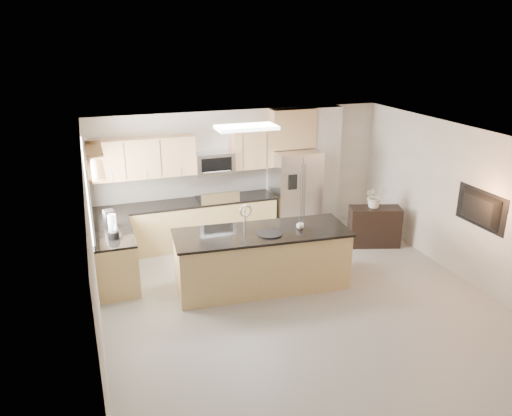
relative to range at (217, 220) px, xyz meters
name	(u,v)px	position (x,y,z in m)	size (l,w,h in m)	color
floor	(304,307)	(0.60, -2.92, -0.47)	(6.50, 6.50, 0.00)	#9F9D97
ceiling	(310,143)	(0.60, -2.92, 2.13)	(6.00, 6.50, 0.02)	silver
wall_back	(240,174)	(0.60, 0.33, 0.83)	(6.00, 0.02, 2.60)	silver
wall_front	(459,360)	(0.60, -6.17, 0.83)	(6.00, 0.02, 2.60)	silver
wall_left	(93,259)	(-2.40, -2.92, 0.83)	(0.02, 6.50, 2.60)	silver
wall_right	(472,208)	(3.60, -2.92, 0.83)	(0.02, 6.50, 2.60)	silver
back_counter	(187,224)	(-0.63, 0.01, 0.00)	(3.55, 0.66, 1.44)	tan
left_counter	(115,256)	(-2.07, -1.07, -0.01)	(0.66, 1.50, 0.92)	tan
range	(217,220)	(0.00, 0.00, 0.00)	(0.76, 0.64, 1.14)	black
upper_cabinets	(178,155)	(-0.70, 0.16, 1.35)	(3.50, 0.33, 0.75)	tan
microwave	(214,163)	(0.00, 0.12, 1.16)	(0.76, 0.40, 0.40)	silver
refrigerator	(295,193)	(1.66, -0.05, 0.42)	(0.92, 0.78, 1.78)	silver
partition_column	(324,168)	(2.42, 0.18, 0.83)	(0.60, 0.30, 2.60)	beige
window	(88,191)	(-2.38, -1.07, 1.18)	(0.04, 1.15, 1.65)	white
shelf_lower	(94,171)	(-2.25, -0.97, 1.48)	(0.30, 1.20, 0.04)	olive
shelf_upper	(92,148)	(-2.25, -0.97, 1.85)	(0.30, 1.20, 0.04)	olive
ceiling_fixture	(246,127)	(0.20, -1.32, 2.09)	(1.00, 0.50, 0.06)	white
island	(262,259)	(0.22, -2.05, 0.02)	(2.93, 1.24, 1.41)	tan
credenza	(374,226)	(2.91, -1.18, -0.08)	(0.99, 0.42, 0.79)	black
cup	(300,226)	(0.85, -2.14, 0.56)	(0.12, 0.12, 0.10)	white
platter	(270,234)	(0.30, -2.20, 0.52)	(0.40, 0.40, 0.02)	black
blender	(113,228)	(-2.08, -1.40, 0.63)	(0.18, 0.18, 0.41)	black
kettle	(116,230)	(-2.02, -1.30, 0.56)	(0.20, 0.20, 0.25)	silver
coffee_maker	(109,219)	(-2.10, -0.88, 0.59)	(0.20, 0.23, 0.31)	black
bowl	(91,140)	(-2.25, -0.63, 1.91)	(0.35, 0.35, 0.09)	silver
flower_vase	(376,191)	(2.89, -1.14, 0.66)	(0.61, 0.53, 0.67)	silver
television	(477,209)	(3.51, -3.12, 0.88)	(1.08, 0.14, 0.62)	black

